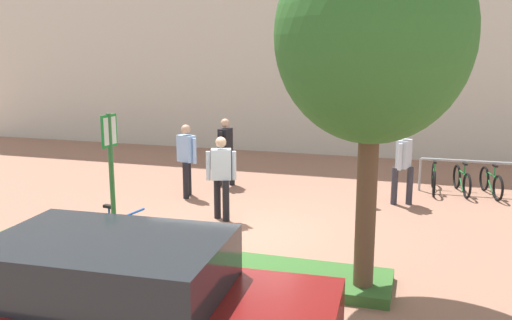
# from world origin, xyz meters

# --- Properties ---
(ground_plane) EXTENTS (60.00, 60.00, 0.00)m
(ground_plane) POSITION_xyz_m (0.00, 0.00, 0.00)
(ground_plane) COLOR #936651
(planter_strip) EXTENTS (7.00, 1.10, 0.16)m
(planter_strip) POSITION_xyz_m (-0.57, -1.79, 0.08)
(planter_strip) COLOR #336028
(planter_strip) RESTS_ON ground
(tree_sidewalk) EXTENTS (2.58, 2.58, 5.03)m
(tree_sidewalk) POSITION_xyz_m (2.53, -1.94, 3.59)
(tree_sidewalk) COLOR brown
(tree_sidewalk) RESTS_ON ground
(parking_sign_post) EXTENTS (0.08, 0.36, 2.44)m
(parking_sign_post) POSITION_xyz_m (-1.54, -1.79, 1.60)
(parking_sign_post) COLOR #2D7238
(parking_sign_post) RESTS_ON ground
(bike_at_sign) EXTENTS (1.66, 0.46, 0.86)m
(bike_at_sign) POSITION_xyz_m (-1.59, -1.59, 0.35)
(bike_at_sign) COLOR black
(bike_at_sign) RESTS_ON ground
(bike_rack_cluster) EXTENTS (2.66, 1.56, 0.83)m
(bike_rack_cluster) POSITION_xyz_m (4.54, 4.38, 0.35)
(bike_rack_cluster) COLOR #99999E
(bike_rack_cluster) RESTS_ON ground
(bollard_steel) EXTENTS (0.16, 0.16, 0.90)m
(bollard_steel) POSITION_xyz_m (2.09, 2.65, 0.45)
(bollard_steel) COLOR #ADADB2
(bollard_steel) RESTS_ON ground
(person_shirt_blue) EXTENTS (0.58, 0.36, 1.72)m
(person_shirt_blue) POSITION_xyz_m (-0.61, 0.75, 0.98)
(person_shirt_blue) COLOR black
(person_shirt_blue) RESTS_ON ground
(person_shirt_white) EXTENTS (0.58, 0.46, 1.72)m
(person_shirt_white) POSITION_xyz_m (-2.00, 2.17, 0.98)
(person_shirt_white) COLOR black
(person_shirt_white) RESTS_ON ground
(person_suited_navy) EXTENTS (0.43, 0.61, 1.72)m
(person_suited_navy) POSITION_xyz_m (-1.51, 3.45, 0.98)
(person_suited_navy) COLOR black
(person_suited_navy) RESTS_ON ground
(person_casual_tan) EXTENTS (0.47, 0.59, 1.72)m
(person_casual_tan) POSITION_xyz_m (2.87, 2.98, 0.98)
(person_casual_tan) COLOR #2D2D38
(person_casual_tan) RESTS_ON ground
(car_maroon_wagon) EXTENTS (4.38, 2.18, 1.54)m
(car_maroon_wagon) POSITION_xyz_m (0.33, -4.66, 0.76)
(car_maroon_wagon) COLOR maroon
(car_maroon_wagon) RESTS_ON ground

